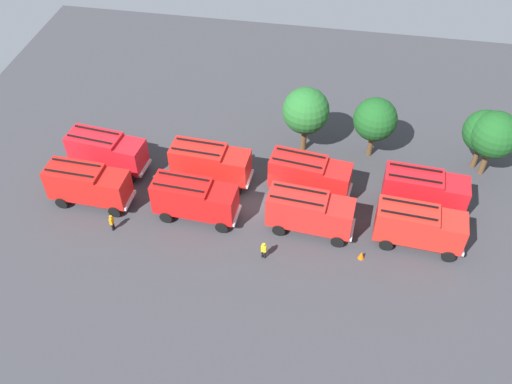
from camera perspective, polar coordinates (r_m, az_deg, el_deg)
The scene contains 17 objects.
ground_plane at distance 49.35m, azimuth 0.00°, elevation -1.16°, with size 65.02×65.02×0.00m, color #38383D.
fire_truck_0 at distance 50.11m, azimuth -16.74°, elevation 0.79°, with size 7.29×3.00×3.88m.
fire_truck_1 at distance 47.02m, azimuth -6.29°, elevation -0.65°, with size 7.33×3.10×3.88m.
fire_truck_2 at distance 45.90m, azimuth 5.49°, elevation -1.99°, with size 7.38×3.24×3.88m.
fire_truck_3 at distance 46.49m, azimuth 16.27°, elevation -3.31°, with size 7.36×3.18×3.88m.
fire_truck_4 at distance 53.03m, azimuth -14.96°, elevation 4.07°, with size 7.42×3.39×3.88m.
fire_truck_5 at distance 50.17m, azimuth -4.70°, elevation 2.99°, with size 7.32×3.07×3.88m.
fire_truck_6 at distance 49.06m, azimuth 5.47°, elevation 1.77°, with size 7.45×3.48×3.88m.
fire_truck_7 at distance 49.60m, azimuth 16.76°, elevation 0.24°, with size 7.35×3.15×3.88m.
firefighter_0 at distance 44.61m, azimuth 0.79°, elevation -5.93°, with size 0.45×0.29×1.65m.
firefighter_1 at distance 48.13m, azimuth -14.47°, elevation -2.99°, with size 0.27×0.43×1.60m.
firefighter_2 at distance 52.85m, azimuth 13.62°, elevation 2.40°, with size 0.44×0.48×1.62m.
tree_0 at distance 52.19m, azimuth 5.11°, elevation 8.23°, with size 4.36×4.36×6.76m.
tree_1 at distance 52.64m, azimuth 12.04°, elevation 7.23°, with size 4.03×4.03×6.25m.
tree_2 at distance 54.27m, azimuth 22.29°, elevation 5.70°, with size 3.94×3.94×6.10m.
tree_3 at distance 53.61m, azimuth 23.12°, elevation 5.36°, with size 4.27×4.27×6.62m.
traffic_cone_0 at distance 45.77m, azimuth 10.68°, elevation -6.33°, with size 0.51×0.51×0.73m, color #F2600C.
Camera 1 is at (6.02, -33.91, 35.34)m, focal length 39.28 mm.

